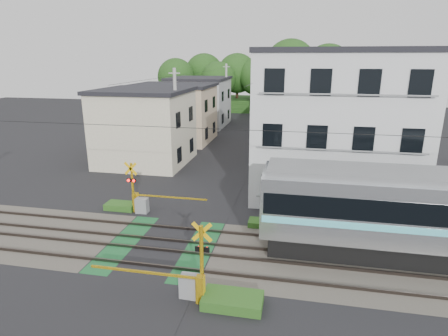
% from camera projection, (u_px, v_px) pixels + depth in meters
% --- Properties ---
extents(ground, '(120.00, 120.00, 0.00)m').
position_uv_depth(ground, '(161.00, 246.00, 18.12)').
color(ground, black).
extents(track_bed, '(120.00, 120.00, 0.14)m').
position_uv_depth(track_bed, '(161.00, 245.00, 18.11)').
color(track_bed, '#47423A').
rests_on(track_bed, ground).
extents(crossing_signal_near, '(4.74, 0.65, 3.09)m').
position_uv_depth(crossing_signal_near, '(191.00, 281.00, 14.00)').
color(crossing_signal_near, yellow).
rests_on(crossing_signal_near, ground).
extents(crossing_signal_far, '(4.74, 0.65, 3.09)m').
position_uv_depth(crossing_signal_far, '(141.00, 201.00, 21.84)').
color(crossing_signal_far, yellow).
rests_on(crossing_signal_far, ground).
extents(apartment_block, '(10.20, 8.36, 9.30)m').
position_uv_depth(apartment_block, '(335.00, 124.00, 24.13)').
color(apartment_block, silver).
rests_on(apartment_block, ground).
extents(houses_row, '(22.07, 31.35, 6.80)m').
position_uv_depth(houses_row, '(245.00, 109.00, 41.52)').
color(houses_row, beige).
rests_on(houses_row, ground).
extents(tree_hill, '(40.00, 12.51, 11.71)m').
position_uv_depth(tree_hill, '(271.00, 79.00, 61.84)').
color(tree_hill, '#244C19').
rests_on(tree_hill, ground).
extents(catenary, '(60.00, 5.04, 7.00)m').
position_uv_depth(catenary, '(290.00, 181.00, 15.97)').
color(catenary, '#2D2D33').
rests_on(catenary, ground).
extents(utility_poles, '(7.90, 42.00, 8.00)m').
position_uv_depth(utility_poles, '(228.00, 104.00, 38.79)').
color(utility_poles, '#A5A5A0').
rests_on(utility_poles, ground).
extents(pedestrian, '(0.74, 0.59, 1.78)m').
position_uv_depth(pedestrian, '(255.00, 117.00, 51.43)').
color(pedestrian, black).
rests_on(pedestrian, ground).
extents(weed_patches, '(10.25, 8.80, 0.40)m').
position_uv_depth(weed_patches, '(196.00, 246.00, 17.65)').
color(weed_patches, '#2D5E1E').
rests_on(weed_patches, ground).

